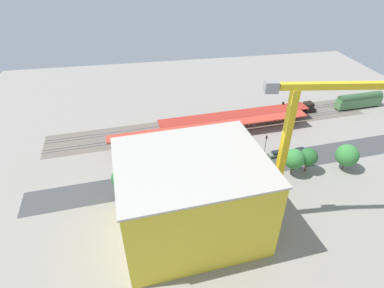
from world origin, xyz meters
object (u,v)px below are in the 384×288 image
(parked_car_1, at_px, (276,154))
(street_tree_1, at_px, (251,166))
(parked_car_4, at_px, (199,163))
(construction_building, at_px, (192,197))
(box_truck_0, at_px, (169,176))
(traffic_light, at_px, (266,143))
(parked_car_0, at_px, (300,151))
(parked_car_3, at_px, (225,160))
(street_tree_0, at_px, (294,159))
(parked_car_5, at_px, (171,166))
(street_tree_3, at_px, (347,155))
(street_tree_5, at_px, (122,178))
(street_tree_2, at_px, (240,167))
(tower_crane, at_px, (301,142))
(street_tree_4, at_px, (308,157))
(passenger_coach, at_px, (359,100))
(platform_canopy_near, at_px, (212,126))
(platform_canopy_far, at_px, (236,114))
(locomotive, at_px, (297,108))
(parked_car_2, at_px, (249,157))

(parked_car_1, relative_size, street_tree_1, 0.57)
(parked_car_4, relative_size, construction_building, 0.15)
(box_truck_0, height_order, traffic_light, traffic_light)
(parked_car_0, xyz_separation_m, parked_car_3, (23.04, 0.00, -0.06))
(traffic_light, bearing_deg, street_tree_0, 111.73)
(parked_car_1, relative_size, construction_building, 0.15)
(parked_car_5, height_order, box_truck_0, box_truck_0)
(parked_car_5, relative_size, street_tree_3, 0.56)
(parked_car_0, xyz_separation_m, street_tree_0, (6.89, 8.66, 4.45))
(parked_car_5, xyz_separation_m, street_tree_5, (12.87, 8.45, 4.32))
(parked_car_1, xyz_separation_m, street_tree_2, (14.51, 9.49, 4.53))
(parked_car_3, xyz_separation_m, tower_crane, (-8.00, 22.24, 19.61))
(street_tree_3, bearing_deg, traffic_light, -27.82)
(parked_car_0, relative_size, street_tree_4, 0.65)
(street_tree_4, bearing_deg, street_tree_3, 175.23)
(parked_car_1, distance_m, traffic_light, 4.98)
(construction_building, distance_m, tower_crane, 24.61)
(street_tree_5, bearing_deg, passenger_coach, -159.46)
(platform_canopy_near, xyz_separation_m, street_tree_4, (-21.40, 21.76, 0.53))
(street_tree_2, bearing_deg, parked_car_5, -29.88)
(traffic_light, bearing_deg, platform_canopy_near, -43.74)
(platform_canopy_near, distance_m, parked_car_1, 21.48)
(construction_building, distance_m, street_tree_3, 47.53)
(construction_building, bearing_deg, parked_car_5, -89.52)
(platform_canopy_far, height_order, passenger_coach, passenger_coach)
(street_tree_0, height_order, traffic_light, street_tree_0)
(traffic_light, bearing_deg, street_tree_4, 132.01)
(street_tree_0, height_order, street_tree_2, street_tree_2)
(tower_crane, distance_m, traffic_light, 28.57)
(tower_crane, relative_size, street_tree_4, 4.48)
(box_truck_0, bearing_deg, locomotive, -149.58)
(street_tree_4, bearing_deg, parked_car_3, -21.57)
(street_tree_2, height_order, traffic_light, street_tree_2)
(passenger_coach, relative_size, parked_car_2, 4.34)
(construction_building, height_order, box_truck_0, construction_building)
(street_tree_4, bearing_deg, street_tree_2, 4.14)
(locomotive, relative_size, street_tree_3, 1.99)
(street_tree_0, bearing_deg, street_tree_5, -0.25)
(parked_car_3, relative_size, street_tree_3, 0.60)
(box_truck_0, relative_size, street_tree_0, 1.16)
(construction_building, bearing_deg, box_truck_0, -83.50)
(traffic_light, bearing_deg, box_truck_0, 12.96)
(street_tree_4, bearing_deg, parked_car_2, -30.74)
(parked_car_0, xyz_separation_m, street_tree_1, (19.11, 9.12, 4.08))
(box_truck_0, distance_m, street_tree_4, 37.92)
(tower_crane, bearing_deg, passenger_coach, -137.54)
(street_tree_3, bearing_deg, street_tree_0, -1.46)
(locomotive, distance_m, street_tree_4, 35.25)
(street_tree_0, height_order, street_tree_4, street_tree_0)
(parked_car_1, relative_size, parked_car_4, 1.00)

